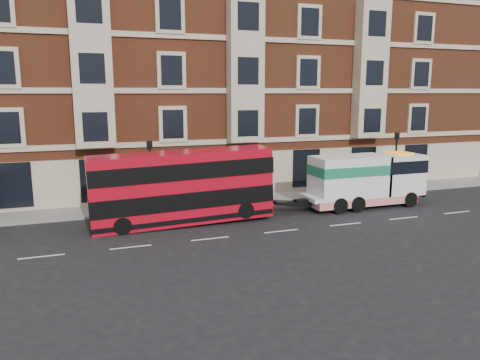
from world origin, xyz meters
The scene contains 7 objects.
ground centered at (0.00, 0.00, 0.00)m, with size 120.00×120.00×0.00m, color black.
sidewalk centered at (0.00, 7.50, 0.07)m, with size 90.00×3.00×0.15m, color slate.
victorian_terrace centered at (0.50, 15.00, 10.07)m, with size 45.00×12.00×20.40m.
lamp_post_west centered at (-6.00, 6.20, 2.68)m, with size 0.35×0.15×4.35m.
lamp_post_east centered at (12.00, 6.20, 2.68)m, with size 0.35×0.15×4.35m.
double_decker_bus centered at (-4.69, 3.26, 2.19)m, with size 10.20×2.34×4.13m.
tow_truck centered at (7.36, 3.26, 1.80)m, with size 8.17×2.41×3.40m.
Camera 1 is at (-10.19, -22.20, 7.40)m, focal length 35.00 mm.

